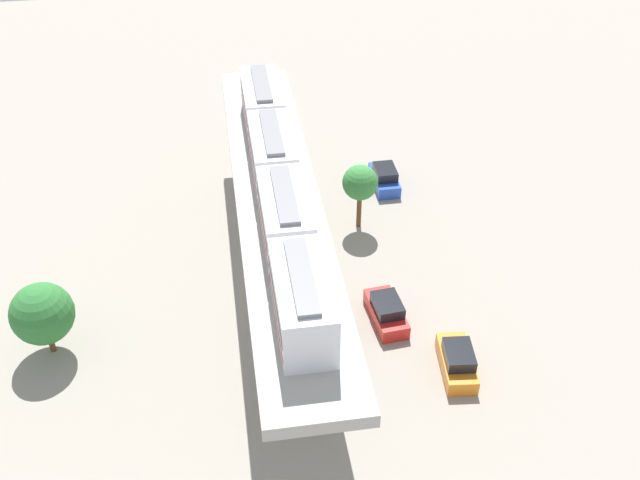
% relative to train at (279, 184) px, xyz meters
% --- Properties ---
extents(ground_plane, '(120.00, 120.00, 0.00)m').
position_rel_train_xyz_m(ground_plane, '(0.00, -1.29, -8.97)').
color(ground_plane, gray).
extents(viaduct, '(5.20, 35.80, 7.44)m').
position_rel_train_xyz_m(viaduct, '(0.00, -1.29, -3.14)').
color(viaduct, '#A8A59E').
rests_on(viaduct, ground).
extents(train, '(2.64, 27.45, 3.24)m').
position_rel_train_xyz_m(train, '(0.00, 0.00, 0.00)').
color(train, silver).
rests_on(train, viaduct).
extents(parked_car_blue, '(1.80, 4.20, 1.76)m').
position_rel_train_xyz_m(parked_car_blue, '(-9.67, -12.12, -8.23)').
color(parked_car_blue, '#284CB7').
rests_on(parked_car_blue, ground).
extents(parked_car_red, '(2.18, 4.35, 1.76)m').
position_rel_train_xyz_m(parked_car_red, '(-6.30, 3.27, -8.23)').
color(parked_car_red, red).
rests_on(parked_car_red, ground).
extents(parked_car_orange, '(2.23, 4.37, 1.76)m').
position_rel_train_xyz_m(parked_car_orange, '(-9.48, 8.10, -8.23)').
color(parked_car_orange, orange).
rests_on(parked_car_orange, ground).
extents(tree_near_viaduct, '(2.61, 2.61, 5.16)m').
position_rel_train_xyz_m(tree_near_viaduct, '(-6.54, -7.08, -5.17)').
color(tree_near_viaduct, brown).
rests_on(tree_near_viaduct, ground).
extents(tree_mid_lot, '(3.77, 3.77, 4.97)m').
position_rel_train_xyz_m(tree_mid_lot, '(14.55, 2.76, -5.90)').
color(tree_mid_lot, brown).
rests_on(tree_mid_lot, ground).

